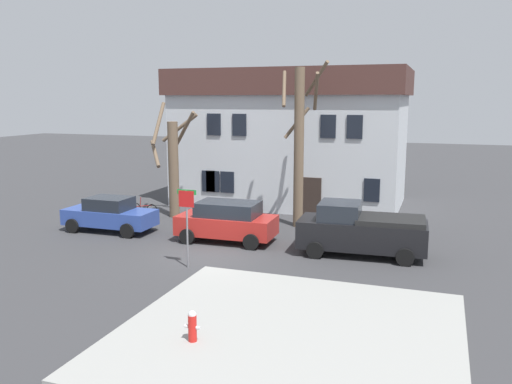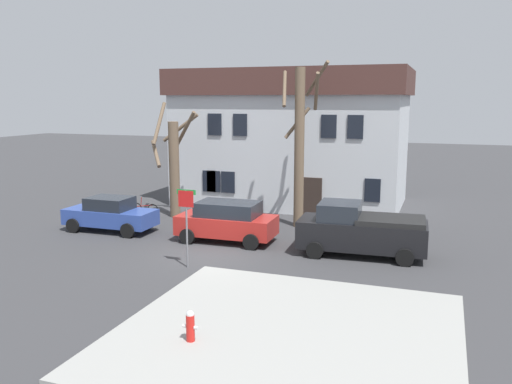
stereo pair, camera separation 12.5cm
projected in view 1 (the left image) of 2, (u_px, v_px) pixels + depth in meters
ground_plane at (210, 255)px, 21.37m from camera, size 120.00×120.00×0.00m
sidewalk_slab at (290, 333)px, 14.17m from camera, size 8.89×8.53×0.12m
building_main at (291, 136)px, 31.67m from camera, size 13.44×7.39×7.86m
tree_bare_near at (173, 163)px, 27.94m from camera, size 2.54×2.57×6.03m
tree_bare_mid at (299, 142)px, 25.55m from camera, size 2.40×2.39×7.97m
car_blue_sedan at (110, 214)px, 25.13m from camera, size 4.36×1.96×1.64m
car_red_wagon at (227, 221)px, 23.30m from camera, size 4.32×2.18×1.78m
pickup_truck_black at (361, 230)px, 21.28m from camera, size 5.12×2.50×2.11m
fire_hydrant at (192, 325)px, 13.47m from camera, size 0.42×0.22×0.82m
street_sign_pole at (187, 214)px, 19.48m from camera, size 0.76×0.07×2.94m
bicycle_leaning at (144, 210)px, 28.35m from camera, size 1.75×0.14×1.03m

